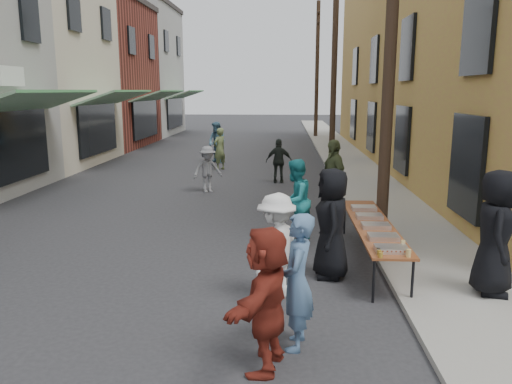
# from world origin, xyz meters

# --- Properties ---
(ground) EXTENTS (120.00, 120.00, 0.00)m
(ground) POSITION_xyz_m (0.00, 0.00, 0.00)
(ground) COLOR #28282B
(ground) RESTS_ON ground
(sidewalk) EXTENTS (2.20, 60.00, 0.10)m
(sidewalk) POSITION_xyz_m (5.00, 15.00, 0.05)
(sidewalk) COLOR gray
(sidewalk) RESTS_ON ground
(storefront_row) EXTENTS (8.00, 37.00, 9.00)m
(storefront_row) POSITION_xyz_m (-10.00, 14.96, 4.12)
(storefront_row) COLOR maroon
(storefront_row) RESTS_ON ground
(building_ochre) EXTENTS (10.00, 28.00, 10.00)m
(building_ochre) POSITION_xyz_m (11.10, 14.00, 5.00)
(building_ochre) COLOR #AE963E
(building_ochre) RESTS_ON ground
(utility_pole_near) EXTENTS (0.26, 0.26, 9.00)m
(utility_pole_near) POSITION_xyz_m (4.30, 3.00, 4.50)
(utility_pole_near) COLOR #2D2116
(utility_pole_near) RESTS_ON ground
(utility_pole_mid) EXTENTS (0.26, 0.26, 9.00)m
(utility_pole_mid) POSITION_xyz_m (4.30, 15.00, 4.50)
(utility_pole_mid) COLOR #2D2116
(utility_pole_mid) RESTS_ON ground
(utility_pole_far) EXTENTS (0.26, 0.26, 9.00)m
(utility_pole_far) POSITION_xyz_m (4.30, 27.00, 4.50)
(utility_pole_far) COLOR #2D2116
(utility_pole_far) RESTS_ON ground
(serving_table) EXTENTS (0.70, 4.00, 0.75)m
(serving_table) POSITION_xyz_m (3.80, 1.30, 0.71)
(serving_table) COLOR brown
(serving_table) RESTS_ON ground
(catering_tray_sausage) EXTENTS (0.50, 0.33, 0.08)m
(catering_tray_sausage) POSITION_xyz_m (3.80, -0.35, 0.79)
(catering_tray_sausage) COLOR maroon
(catering_tray_sausage) RESTS_ON serving_table
(catering_tray_foil_b) EXTENTS (0.50, 0.33, 0.08)m
(catering_tray_foil_b) POSITION_xyz_m (3.80, 0.30, 0.79)
(catering_tray_foil_b) COLOR #B2B2B7
(catering_tray_foil_b) RESTS_ON serving_table
(catering_tray_buns) EXTENTS (0.50, 0.33, 0.08)m
(catering_tray_buns) POSITION_xyz_m (3.80, 1.00, 0.79)
(catering_tray_buns) COLOR tan
(catering_tray_buns) RESTS_ON serving_table
(catering_tray_foil_d) EXTENTS (0.50, 0.33, 0.08)m
(catering_tray_foil_d) POSITION_xyz_m (3.80, 1.70, 0.79)
(catering_tray_foil_d) COLOR #B2B2B7
(catering_tray_foil_d) RESTS_ON serving_table
(catering_tray_buns_end) EXTENTS (0.50, 0.33, 0.08)m
(catering_tray_buns_end) POSITION_xyz_m (3.80, 2.40, 0.79)
(catering_tray_buns_end) COLOR tan
(catering_tray_buns_end) RESTS_ON serving_table
(condiment_jar_a) EXTENTS (0.07, 0.07, 0.08)m
(condiment_jar_a) POSITION_xyz_m (3.58, -0.65, 0.79)
(condiment_jar_a) COLOR #A57F26
(condiment_jar_a) RESTS_ON serving_table
(condiment_jar_b) EXTENTS (0.07, 0.07, 0.08)m
(condiment_jar_b) POSITION_xyz_m (3.58, -0.55, 0.79)
(condiment_jar_b) COLOR #A57F26
(condiment_jar_b) RESTS_ON serving_table
(condiment_jar_c) EXTENTS (0.07, 0.07, 0.08)m
(condiment_jar_c) POSITION_xyz_m (3.58, -0.45, 0.79)
(condiment_jar_c) COLOR #A57F26
(condiment_jar_c) RESTS_ON serving_table
(cup_stack) EXTENTS (0.08, 0.08, 0.12)m
(cup_stack) POSITION_xyz_m (4.00, -0.60, 0.81)
(cup_stack) COLOR tan
(cup_stack) RESTS_ON serving_table
(guest_front_a) EXTENTS (0.63, 0.95, 1.92)m
(guest_front_a) POSITION_xyz_m (2.95, 0.49, 0.96)
(guest_front_a) COLOR black
(guest_front_a) RESTS_ON ground
(guest_front_b) EXTENTS (0.50, 0.68, 1.74)m
(guest_front_b) POSITION_xyz_m (2.30, -1.99, 0.87)
(guest_front_b) COLOR #4D6F96
(guest_front_b) RESTS_ON ground
(guest_front_c) EXTENTS (1.01, 1.08, 1.78)m
(guest_front_c) POSITION_xyz_m (2.37, 2.57, 0.89)
(guest_front_c) COLOR teal
(guest_front_c) RESTS_ON ground
(guest_front_d) EXTENTS (1.02, 1.25, 1.68)m
(guest_front_d) POSITION_xyz_m (2.02, -0.50, 0.84)
(guest_front_d) COLOR white
(guest_front_d) RESTS_ON ground
(guest_front_e) EXTENTS (0.86, 1.25, 1.97)m
(guest_front_e) POSITION_xyz_m (3.40, 4.95, 0.99)
(guest_front_e) COLOR #536038
(guest_front_e) RESTS_ON ground
(guest_queue_back) EXTENTS (0.87, 1.67, 1.72)m
(guest_queue_back) POSITION_xyz_m (1.94, -2.49, 0.86)
(guest_queue_back) COLOR maroon
(guest_queue_back) RESTS_ON ground
(server) EXTENTS (0.87, 1.09, 1.94)m
(server) POSITION_xyz_m (5.35, -0.32, 1.07)
(server) COLOR black
(server) RESTS_ON sidewalk
(passerby_left) EXTENTS (1.10, 0.95, 1.47)m
(passerby_left) POSITION_xyz_m (-0.30, 7.73, 0.74)
(passerby_left) COLOR slate
(passerby_left) RESTS_ON ground
(passerby_mid) EXTENTS (0.92, 0.40, 1.55)m
(passerby_mid) POSITION_xyz_m (1.96, 9.46, 0.78)
(passerby_mid) COLOR black
(passerby_mid) RESTS_ON ground
(passerby_right) EXTENTS (0.70, 0.74, 1.71)m
(passerby_right) POSITION_xyz_m (-0.50, 12.28, 0.86)
(passerby_right) COLOR #5B6B3E
(passerby_right) RESTS_ON ground
(passerby_far) EXTENTS (1.13, 1.08, 1.83)m
(passerby_far) POSITION_xyz_m (-0.86, 14.25, 0.91)
(passerby_far) COLOR #48728C
(passerby_far) RESTS_ON ground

